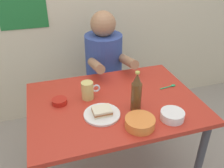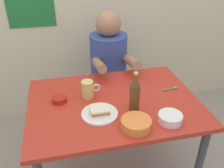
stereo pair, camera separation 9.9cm
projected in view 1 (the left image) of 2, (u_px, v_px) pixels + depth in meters
dining_table at (114, 112)px, 1.63m from camera, size 1.10×0.80×0.74m
stool at (105, 97)px, 2.33m from camera, size 0.34×0.34×0.45m
person_seated at (104, 58)px, 2.11m from camera, size 0.33×0.56×0.72m
plate_orange at (102, 114)px, 1.45m from camera, size 0.22×0.22×0.01m
sandwich at (102, 111)px, 1.44m from camera, size 0.11×0.09×0.04m
beer_mug at (88, 90)px, 1.59m from camera, size 0.13×0.08×0.12m
beer_bottle at (136, 93)px, 1.45m from camera, size 0.06×0.06×0.26m
sambal_bowl_red at (59, 101)px, 1.55m from camera, size 0.10×0.10×0.03m
soup_bowl_orange at (140, 122)px, 1.35m from camera, size 0.17×0.17×0.05m
rice_bowl_white at (172, 115)px, 1.41m from camera, size 0.14×0.14×0.05m
spoon at (171, 86)px, 1.74m from camera, size 0.13×0.03×0.01m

